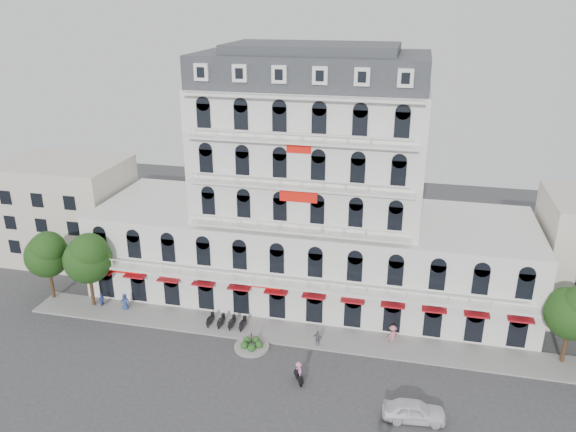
# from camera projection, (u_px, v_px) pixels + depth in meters

# --- Properties ---
(ground) EXTENTS (120.00, 120.00, 0.00)m
(ground) POSITION_uv_depth(u_px,v_px,m) (266.00, 395.00, 44.93)
(ground) COLOR #38383A
(ground) RESTS_ON ground
(sidewalk) EXTENTS (53.00, 4.00, 0.16)m
(sidewalk) POSITION_uv_depth(u_px,v_px,m) (291.00, 333.00, 53.08)
(sidewalk) COLOR gray
(sidewalk) RESTS_ON ground
(main_building) EXTENTS (45.00, 15.00, 25.80)m
(main_building) POSITION_uv_depth(u_px,v_px,m) (311.00, 204.00, 57.68)
(main_building) COLOR silver
(main_building) RESTS_ON ground
(flank_building_west) EXTENTS (14.00, 10.00, 12.00)m
(flank_building_west) POSITION_uv_depth(u_px,v_px,m) (68.00, 210.00, 67.22)
(flank_building_west) COLOR beige
(flank_building_west) RESTS_ON ground
(traffic_island) EXTENTS (3.20, 3.20, 1.60)m
(traffic_island) POSITION_uv_depth(u_px,v_px,m) (252.00, 345.00, 50.92)
(traffic_island) COLOR gray
(traffic_island) RESTS_ON ground
(parked_scooter_row) EXTENTS (4.40, 1.80, 1.10)m
(parked_scooter_row) POSITION_uv_depth(u_px,v_px,m) (227.00, 327.00, 54.25)
(parked_scooter_row) COLOR black
(parked_scooter_row) RESTS_ON ground
(tree_west_outer) EXTENTS (4.50, 4.48, 7.76)m
(tree_west_outer) POSITION_uv_depth(u_px,v_px,m) (47.00, 253.00, 57.50)
(tree_west_outer) COLOR #382314
(tree_west_outer) RESTS_ON ground
(tree_west_inner) EXTENTS (4.76, 4.76, 8.25)m
(tree_west_inner) POSITION_uv_depth(u_px,v_px,m) (88.00, 256.00, 55.88)
(tree_west_inner) COLOR #382314
(tree_west_inner) RESTS_ON ground
(tree_east_inner) EXTENTS (4.40, 4.37, 7.57)m
(tree_east_inner) POSITION_uv_depth(u_px,v_px,m) (573.00, 311.00, 47.07)
(tree_east_inner) COLOR #382314
(tree_east_inner) RESTS_ON ground
(parked_car) EXTENTS (4.88, 2.33, 1.61)m
(parked_car) POSITION_uv_depth(u_px,v_px,m) (414.00, 411.00, 42.05)
(parked_car) COLOR white
(parked_car) RESTS_ON ground
(rider_center) EXTENTS (1.06, 1.53, 1.97)m
(rider_center) POSITION_uv_depth(u_px,v_px,m) (299.00, 372.00, 46.05)
(rider_center) COLOR black
(rider_center) RESTS_ON ground
(pedestrian_left) EXTENTS (1.07, 0.95, 1.83)m
(pedestrian_left) POSITION_uv_depth(u_px,v_px,m) (125.00, 302.00, 56.88)
(pedestrian_left) COLOR navy
(pedestrian_left) RESTS_ON ground
(pedestrian_mid) EXTENTS (1.00, 0.64, 1.58)m
(pedestrian_mid) POSITION_uv_depth(u_px,v_px,m) (318.00, 339.00, 51.00)
(pedestrian_mid) COLOR slate
(pedestrian_mid) RESTS_ON ground
(pedestrian_right) EXTENTS (1.40, 1.37, 1.93)m
(pedestrian_right) POSITION_uv_depth(u_px,v_px,m) (393.00, 335.00, 51.24)
(pedestrian_right) COLOR #CE6D7F
(pedestrian_right) RESTS_ON ground
(pedestrian_far) EXTENTS (0.54, 0.65, 1.54)m
(pedestrian_far) POSITION_uv_depth(u_px,v_px,m) (102.00, 301.00, 57.47)
(pedestrian_far) COLOR navy
(pedestrian_far) RESTS_ON ground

